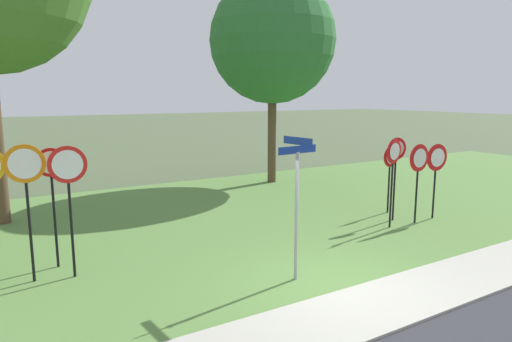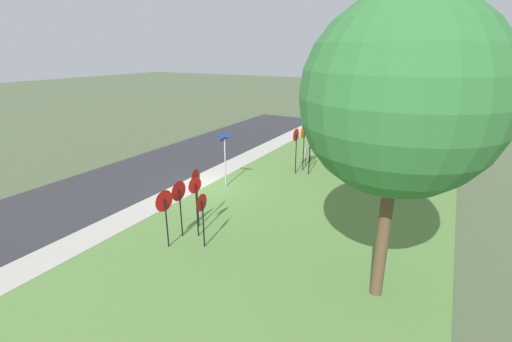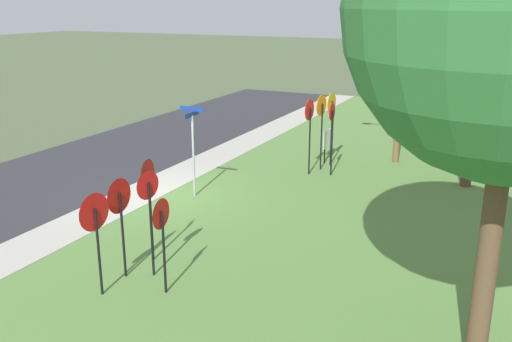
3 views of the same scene
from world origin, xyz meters
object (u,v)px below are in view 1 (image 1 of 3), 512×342
(yield_sign_near_left, at_px, (394,162))
(yield_sign_far_right, at_px, (391,164))
(yield_sign_near_right, at_px, (419,165))
(stop_sign_near_right, at_px, (69,182))
(stop_sign_far_center, at_px, (52,183))
(street_name_post, at_px, (297,196))
(stop_sign_far_left, at_px, (26,182))
(yield_sign_center, at_px, (396,160))
(yield_sign_far_left, at_px, (437,163))
(oak_tree_right, at_px, (273,41))

(yield_sign_near_left, distance_m, yield_sign_far_right, 1.73)
(yield_sign_near_left, xyz_separation_m, yield_sign_near_right, (0.98, -0.07, -0.14))
(stop_sign_near_right, relative_size, yield_sign_far_right, 1.28)
(stop_sign_far_center, relative_size, street_name_post, 0.90)
(stop_sign_far_center, relative_size, yield_sign_far_right, 1.23)
(yield_sign_near_right, relative_size, street_name_post, 0.80)
(stop_sign_far_left, bearing_deg, yield_sign_center, 3.36)
(stop_sign_near_right, distance_m, yield_sign_far_left, 10.20)
(yield_sign_far_right, bearing_deg, stop_sign_far_center, 173.72)
(yield_sign_far_left, bearing_deg, yield_sign_near_left, -174.18)
(stop_sign_near_right, distance_m, street_name_post, 4.56)
(stop_sign_far_left, distance_m, street_name_post, 5.29)
(stop_sign_far_left, height_order, street_name_post, street_name_post)
(stop_sign_near_right, relative_size, yield_sign_near_left, 1.08)
(stop_sign_far_left, xyz_separation_m, street_name_post, (4.58, -2.64, -0.31))
(stop_sign_far_center, bearing_deg, yield_sign_near_right, -10.57)
(stop_sign_far_center, xyz_separation_m, yield_sign_near_left, (8.50, -1.69, 0.01))
(yield_sign_far_left, bearing_deg, stop_sign_far_center, 176.54)
(yield_sign_far_right, bearing_deg, yield_sign_center, -131.32)
(yield_sign_center, xyz_separation_m, street_name_post, (-5.11, -2.02, -0.10))
(stop_sign_near_right, xyz_separation_m, street_name_post, (3.83, -2.46, -0.26))
(yield_sign_far_left, bearing_deg, street_name_post, -160.54)
(stop_sign_far_center, distance_m, yield_sign_far_left, 10.50)
(stop_sign_near_right, bearing_deg, yield_sign_near_left, -2.57)
(yield_sign_far_left, height_order, yield_sign_far_right, yield_sign_far_left)
(stop_sign_far_center, xyz_separation_m, oak_tree_right, (9.38, 5.78, 4.04))
(oak_tree_right, bearing_deg, stop_sign_far_left, -147.28)
(yield_sign_near_right, bearing_deg, yield_sign_center, 120.56)
(stop_sign_far_left, relative_size, yield_sign_near_left, 1.10)
(yield_sign_near_left, relative_size, yield_sign_near_right, 1.08)
(yield_sign_near_left, height_order, yield_sign_center, yield_sign_near_left)
(stop_sign_near_right, xyz_separation_m, yield_sign_near_left, (8.29, -0.92, -0.12))
(yield_sign_near_left, height_order, yield_sign_far_left, yield_sign_near_left)
(oak_tree_right, bearing_deg, yield_sign_near_left, -96.71)
(stop_sign_far_center, bearing_deg, yield_sign_center, -7.56)
(stop_sign_far_center, height_order, oak_tree_right, oak_tree_right)
(stop_sign_near_right, xyz_separation_m, stop_sign_far_left, (-0.74, 0.18, 0.04))
(yield_sign_far_left, distance_m, street_name_post, 6.50)
(street_name_post, bearing_deg, stop_sign_near_right, 141.88)
(yield_sign_near_right, relative_size, yield_sign_center, 0.94)
(stop_sign_near_right, relative_size, yield_sign_center, 1.10)
(yield_sign_near_left, distance_m, yield_sign_near_right, 0.99)
(yield_sign_far_left, xyz_separation_m, yield_sign_far_right, (-0.65, 1.19, -0.12))
(yield_sign_near_right, bearing_deg, yield_sign_far_right, 79.91)
(yield_sign_near_right, relative_size, yield_sign_far_right, 1.09)
(stop_sign_far_left, xyz_separation_m, yield_sign_far_left, (10.90, -1.10, -0.35))
(stop_sign_far_left, height_order, stop_sign_far_center, stop_sign_far_left)
(oak_tree_right, bearing_deg, street_name_post, -120.64)
(stop_sign_far_center, relative_size, yield_sign_center, 1.06)
(yield_sign_far_right, distance_m, yield_sign_center, 0.94)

